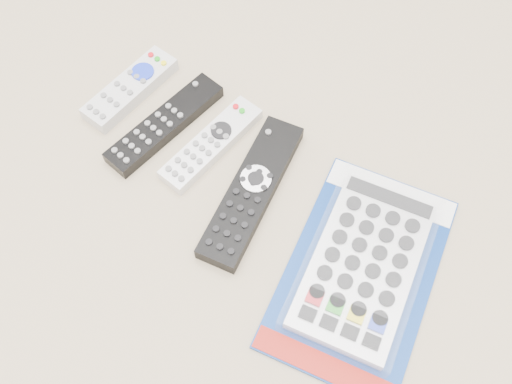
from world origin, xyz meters
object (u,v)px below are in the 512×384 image
Objects in this scene: remote_silver_dvd at (211,144)px; remote_large_black at (252,191)px; remote_small_grey at (130,88)px; jumbo_remote_packaged at (364,264)px; remote_slim_black at (164,124)px.

remote_large_black reaches higher than remote_silver_dvd.
remote_small_grey and remote_large_black have the same top height.
jumbo_remote_packaged is at bearing -13.17° from remote_large_black.
remote_small_grey reaches higher than remote_silver_dvd.
remote_silver_dvd is at bearing 0.14° from remote_small_grey.
remote_silver_dvd is 0.74× the size of remote_large_black.
remote_small_grey is 0.26m from remote_large_black.
jumbo_remote_packaged is (0.44, -0.04, 0.01)m from remote_small_grey.
remote_small_grey is at bearing 160.52° from remote_large_black.
remote_silver_dvd is 0.10m from remote_large_black.
jumbo_remote_packaged is (0.28, -0.04, 0.01)m from remote_silver_dvd.
remote_large_black is (0.17, -0.02, 0.00)m from remote_slim_black.
remote_slim_black is at bearing -165.83° from remote_silver_dvd.
remote_slim_black is (0.09, -0.02, -0.00)m from remote_small_grey.
remote_large_black is at bearing -5.50° from remote_small_grey.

